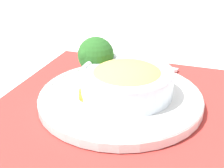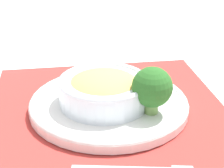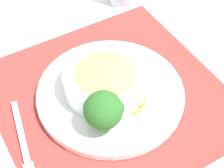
{
  "view_description": "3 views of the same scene",
  "coord_description": "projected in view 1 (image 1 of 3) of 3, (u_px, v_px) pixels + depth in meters",
  "views": [
    {
      "loc": [
        -0.48,
        -0.2,
        0.3
      ],
      "look_at": [
        -0.0,
        0.02,
        0.04
      ],
      "focal_mm": 50.0,
      "sensor_mm": 36.0,
      "label": 1
    },
    {
      "loc": [
        0.64,
        -0.03,
        0.36
      ],
      "look_at": [
        -0.01,
        0.01,
        0.05
      ],
      "focal_mm": 60.0,
      "sensor_mm": 36.0,
      "label": 2
    },
    {
      "loc": [
        0.2,
        0.46,
        0.61
      ],
      "look_at": [
        -0.0,
        0.0,
        0.04
      ],
      "focal_mm": 60.0,
      "sensor_mm": 36.0,
      "label": 3
    }
  ],
  "objects": [
    {
      "name": "bowl",
      "position": [
        127.0,
        80.0,
        0.58
      ],
      "size": [
        0.17,
        0.17,
        0.06
      ],
      "color": "silver",
      "rests_on": "plate"
    },
    {
      "name": "carrot_slice_near",
      "position": [
        89.0,
        92.0,
        0.59
      ],
      "size": [
        0.04,
        0.04,
        0.01
      ],
      "color": "orange",
      "rests_on": "plate"
    },
    {
      "name": "plate",
      "position": [
        120.0,
        97.0,
        0.59
      ],
      "size": [
        0.31,
        0.31,
        0.02
      ],
      "color": "white",
      "rests_on": "placemat"
    },
    {
      "name": "placemat",
      "position": [
        120.0,
        103.0,
        0.6
      ],
      "size": [
        0.51,
        0.51,
        0.0
      ],
      "color": "#B2332D",
      "rests_on": "ground_plane"
    },
    {
      "name": "fork",
      "position": [
        135.0,
        62.0,
        0.78
      ],
      "size": [
        0.03,
        0.18,
        0.01
      ],
      "rotation": [
        0.0,
        0.0,
        -0.09
      ],
      "color": "#B7B7BC",
      "rests_on": "placemat"
    },
    {
      "name": "ground_plane",
      "position": [
        120.0,
        104.0,
        0.6
      ],
      "size": [
        4.0,
        4.0,
        0.0
      ],
      "primitive_type": "plane",
      "color": "white"
    },
    {
      "name": "broccoli_floret",
      "position": [
        96.0,
        55.0,
        0.63
      ],
      "size": [
        0.07,
        0.07,
        0.09
      ],
      "color": "#759E51",
      "rests_on": "plate"
    },
    {
      "name": "carrot_slice_middle",
      "position": [
        89.0,
        96.0,
        0.58
      ],
      "size": [
        0.04,
        0.04,
        0.01
      ],
      "color": "orange",
      "rests_on": "plate"
    }
  ]
}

